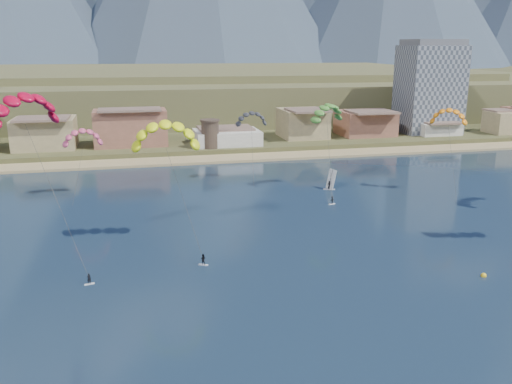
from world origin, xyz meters
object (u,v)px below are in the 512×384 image
kitesurfer_yellow (166,131)px  kitesurfer_green (327,111)px  watchtower (210,134)px  windsurfer (330,183)px  buoy (484,276)px  apartment_tower (430,87)px  kitesurfer_red (23,104)px

kitesurfer_yellow → kitesurfer_green: 46.54m
watchtower → kitesurfer_green: (19.49, -46.69, 11.55)m
windsurfer → kitesurfer_yellow: bearing=-144.9°
windsurfer → buoy: 51.02m
apartment_tower → kitesurfer_yellow: bearing=-137.9°
kitesurfer_yellow → kitesurfer_green: size_ratio=1.04×
apartment_tower → kitesurfer_green: size_ratio=1.48×
apartment_tower → kitesurfer_red: size_ratio=1.16×
kitesurfer_red → kitesurfer_yellow: size_ratio=1.23×
kitesurfer_yellow → kitesurfer_green: (37.38, 27.71, -0.85)m
kitesurfer_green → windsurfer: 16.48m
kitesurfer_red → windsurfer: kitesurfer_red is taller
apartment_tower → kitesurfer_red: bearing=-142.3°
kitesurfer_yellow → windsurfer: bearing=35.1°
buoy → kitesurfer_yellow: bearing=150.6°
kitesurfer_red → apartment_tower: bearing=37.7°
watchtower → kitesurfer_yellow: (-17.89, -74.39, 12.39)m
watchtower → kitesurfer_green: size_ratio=0.40×
watchtower → kitesurfer_yellow: bearing=-103.5°
apartment_tower → kitesurfer_red: 149.29m
kitesurfer_green → buoy: (5.00, -51.63, -17.78)m
kitesurfer_green → kitesurfer_yellow: bearing=-143.5°
apartment_tower → kitesurfer_red: (-117.98, -91.29, 5.93)m
kitesurfer_green → apartment_tower: bearing=45.1°
kitesurfer_red → watchtower: bearing=63.8°
watchtower → windsurfer: watchtower is taller
apartment_tower → windsurfer: apartment_tower is taller
apartment_tower → windsurfer: 87.15m
buoy → kitesurfer_red: bearing=161.4°
apartment_tower → kitesurfer_yellow: apartment_tower is taller
windsurfer → buoy: bearing=-85.4°
apartment_tower → buoy: bearing=-116.3°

